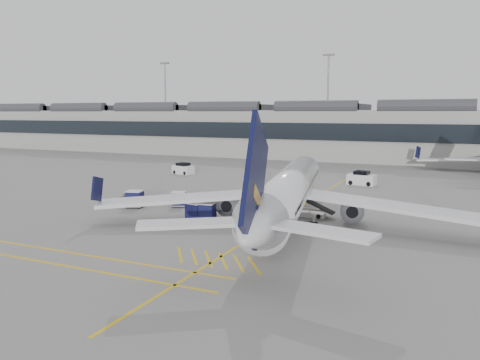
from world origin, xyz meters
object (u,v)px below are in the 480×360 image
at_px(ramp_agent_a, 264,205).
at_px(pushback_tug, 130,200).
at_px(ramp_agent_b, 228,209).
at_px(airliner_main, 288,192).
at_px(baggage_cart_a, 206,212).
at_px(belt_loader, 305,210).

xyz_separation_m(ramp_agent_a, pushback_tug, (-15.43, -2.48, -0.33)).
xyz_separation_m(ramp_agent_b, pushback_tug, (-13.06, 1.31, -0.33)).
distance_m(airliner_main, ramp_agent_b, 6.58).
bearing_deg(ramp_agent_b, airliner_main, 177.59).
bearing_deg(ramp_agent_a, airliner_main, -86.08).
bearing_deg(baggage_cart_a, pushback_tug, 155.58).
relative_size(baggage_cart_a, pushback_tug, 0.71).
distance_m(belt_loader, ramp_agent_b, 8.01).
distance_m(ramp_agent_a, pushback_tug, 15.63).
xyz_separation_m(airliner_main, pushback_tug, (-19.25, 1.09, -2.54)).
bearing_deg(ramp_agent_a, pushback_tug, 146.11).
bearing_deg(baggage_cart_a, ramp_agent_a, 49.88).
distance_m(ramp_agent_a, ramp_agent_b, 4.47).
distance_m(baggage_cart_a, ramp_agent_a, 7.01).
bearing_deg(pushback_tug, belt_loader, 33.72).
bearing_deg(ramp_agent_b, belt_loader, -150.63).
bearing_deg(airliner_main, ramp_agent_b, 170.71).
relative_size(airliner_main, ramp_agent_a, 21.17).
bearing_deg(ramp_agent_a, baggage_cart_a, -165.18).
bearing_deg(baggage_cart_a, belt_loader, 31.54).
bearing_deg(ramp_agent_b, baggage_cart_a, 53.25).
distance_m(baggage_cart_a, pushback_tug, 12.20).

